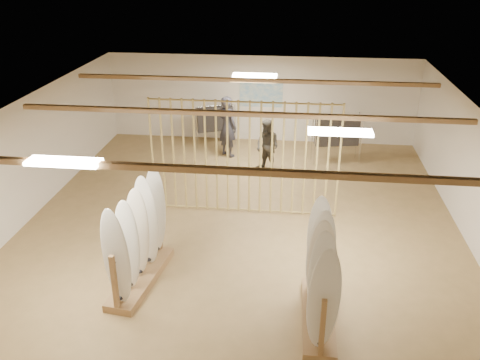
# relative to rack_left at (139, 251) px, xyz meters

# --- Properties ---
(floor) EXTENTS (12.00, 12.00, 0.00)m
(floor) POSITION_rel_rack_left_xyz_m (1.65, 2.29, -0.68)
(floor) COLOR #A2814E
(floor) RESTS_ON ground
(ceiling) EXTENTS (12.00, 12.00, 0.00)m
(ceiling) POSITION_rel_rack_left_xyz_m (1.65, 2.29, 2.12)
(ceiling) COLOR #9A9792
(ceiling) RESTS_ON ground
(wall_back) EXTENTS (12.00, 0.00, 12.00)m
(wall_back) POSITION_rel_rack_left_xyz_m (1.65, 8.29, 0.72)
(wall_back) COLOR white
(wall_back) RESTS_ON ground
(wall_left) EXTENTS (0.00, 12.00, 12.00)m
(wall_left) POSITION_rel_rack_left_xyz_m (-3.35, 2.29, 0.72)
(wall_left) COLOR white
(wall_left) RESTS_ON ground
(wall_right) EXTENTS (0.00, 12.00, 12.00)m
(wall_right) POSITION_rel_rack_left_xyz_m (6.65, 2.29, 0.72)
(wall_right) COLOR white
(wall_right) RESTS_ON ground
(ceiling_slats) EXTENTS (9.50, 6.12, 0.10)m
(ceiling_slats) POSITION_rel_rack_left_xyz_m (1.65, 2.29, 2.04)
(ceiling_slats) COLOR #9B7346
(ceiling_slats) RESTS_ON ground
(light_panels) EXTENTS (1.20, 0.35, 0.06)m
(light_panels) POSITION_rel_rack_left_xyz_m (1.65, 2.29, 2.06)
(light_panels) COLOR white
(light_panels) RESTS_ON ground
(bamboo_partition) EXTENTS (4.45, 0.05, 2.78)m
(bamboo_partition) POSITION_rel_rack_left_xyz_m (1.65, 3.09, 0.72)
(bamboo_partition) COLOR tan
(bamboo_partition) RESTS_ON ground
(poster) EXTENTS (1.40, 0.03, 0.90)m
(poster) POSITION_rel_rack_left_xyz_m (1.65, 8.27, 0.92)
(poster) COLOR #3682BF
(poster) RESTS_ON ground
(rack_left) EXTENTS (0.81, 2.14, 1.99)m
(rack_left) POSITION_rel_rack_left_xyz_m (0.00, 0.00, 0.00)
(rack_left) COLOR #9B7346
(rack_left) RESTS_ON floor
(rack_right) EXTENTS (0.55, 2.05, 1.95)m
(rack_right) POSITION_rel_rack_left_xyz_m (3.36, -0.76, -0.01)
(rack_right) COLOR #9B7346
(rack_right) RESTS_ON floor
(clothing_rack_a) EXTENTS (1.20, 0.77, 1.36)m
(clothing_rack_a) POSITION_rel_rack_left_xyz_m (0.21, 7.64, 0.20)
(clothing_rack_a) COLOR silver
(clothing_rack_a) RESTS_ON floor
(clothing_rack_b) EXTENTS (1.35, 0.59, 1.47)m
(clothing_rack_b) POSITION_rel_rack_left_xyz_m (4.04, 6.61, 0.28)
(clothing_rack_b) COLOR silver
(clothing_rack_b) RESTS_ON floor
(shopper_a) EXTENTS (0.94, 0.90, 2.14)m
(shopper_a) POSITION_rel_rack_left_xyz_m (0.75, 6.72, 0.39)
(shopper_a) COLOR #2C2B33
(shopper_a) RESTS_ON floor
(shopper_b) EXTENTS (1.06, 1.02, 1.73)m
(shopper_b) POSITION_rel_rack_left_xyz_m (2.05, 5.63, 0.19)
(shopper_b) COLOR #343028
(shopper_b) RESTS_ON floor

